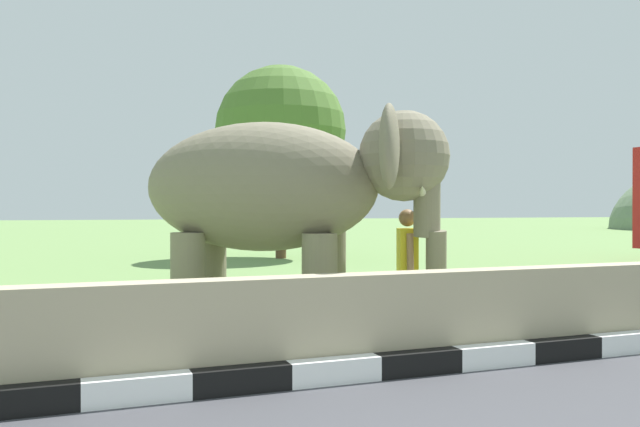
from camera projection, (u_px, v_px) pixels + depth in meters
The scene contains 5 objects.
striped_curb at pixel (191, 385), 5.67m from camera, with size 16.20×0.20×0.24m.
barrier_parapet at pixel (412, 320), 6.79m from camera, with size 28.00×0.36×1.00m, color tan.
elephant at pixel (288, 190), 8.54m from camera, with size 3.95×3.45×2.91m.
person_handler at pixel (407, 264), 8.65m from camera, with size 0.36×0.64×1.66m.
tree_distant at pixel (281, 132), 22.08m from camera, with size 4.44×4.44×6.52m.
Camera 1 is at (-1.32, -2.01, 1.65)m, focal length 36.61 mm.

